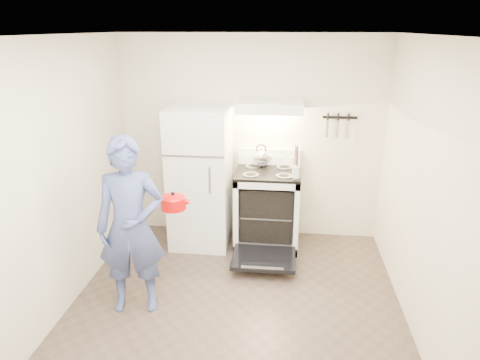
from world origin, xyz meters
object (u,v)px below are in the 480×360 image
(stove_body, at_px, (267,209))
(person, at_px, (131,227))
(dutch_oven, at_px, (173,203))
(refrigerator, at_px, (200,177))
(tea_kettle, at_px, (261,155))

(stove_body, relative_size, person, 0.54)
(person, relative_size, dutch_oven, 5.37)
(stove_body, xyz_separation_m, person, (-1.17, -1.42, 0.39))
(refrigerator, distance_m, tea_kettle, 0.78)
(stove_body, distance_m, person, 1.88)
(person, distance_m, dutch_oven, 0.48)
(tea_kettle, bearing_deg, dutch_oven, -121.77)
(tea_kettle, height_order, dutch_oven, tea_kettle)
(stove_body, relative_size, tea_kettle, 3.30)
(tea_kettle, relative_size, dutch_oven, 0.89)
(refrigerator, height_order, tea_kettle, refrigerator)
(refrigerator, distance_m, dutch_oven, 1.04)
(refrigerator, xyz_separation_m, stove_body, (0.81, 0.02, -0.39))
(refrigerator, bearing_deg, dutch_oven, -93.07)
(person, bearing_deg, dutch_oven, 38.32)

